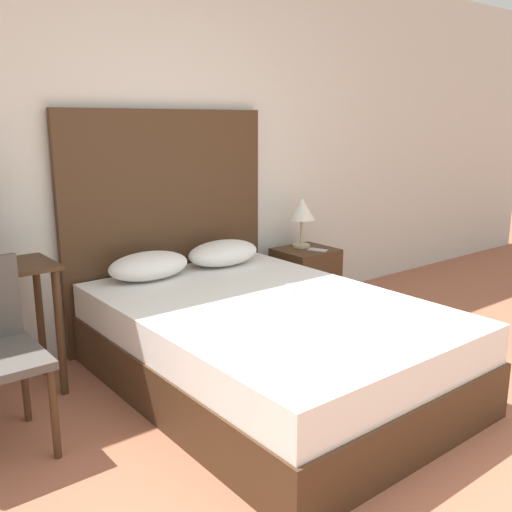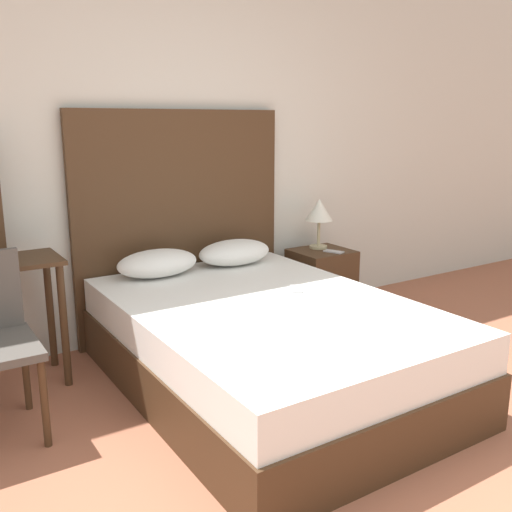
{
  "view_description": "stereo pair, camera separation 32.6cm",
  "coord_description": "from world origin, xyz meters",
  "px_view_note": "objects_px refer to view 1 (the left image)",
  "views": [
    {
      "loc": [
        -1.87,
        -0.93,
        1.52
      ],
      "look_at": [
        0.11,
        1.55,
        0.76
      ],
      "focal_mm": 40.0,
      "sensor_mm": 36.0,
      "label": 1
    },
    {
      "loc": [
        -1.6,
        -1.12,
        1.52
      ],
      "look_at": [
        0.11,
        1.55,
        0.76
      ],
      "focal_mm": 40.0,
      "sensor_mm": 36.0,
      "label": 2
    }
  ],
  "objects_px": {
    "nightstand": "(305,281)",
    "phone_on_nightstand": "(318,250)",
    "phone_on_bed": "(293,288)",
    "bed": "(267,345)",
    "table_lamp": "(302,211)"
  },
  "relations": [
    {
      "from": "nightstand",
      "to": "phone_on_nightstand",
      "type": "height_order",
      "value": "phone_on_nightstand"
    },
    {
      "from": "nightstand",
      "to": "phone_on_nightstand",
      "type": "xyz_separation_m",
      "value": [
        0.03,
        -0.1,
        0.27
      ]
    },
    {
      "from": "phone_on_nightstand",
      "to": "bed",
      "type": "bearing_deg",
      "value": -146.91
    },
    {
      "from": "phone_on_bed",
      "to": "table_lamp",
      "type": "distance_m",
      "value": 1.17
    },
    {
      "from": "nightstand",
      "to": "phone_on_bed",
      "type": "bearing_deg",
      "value": -137.53
    },
    {
      "from": "phone_on_bed",
      "to": "phone_on_nightstand",
      "type": "distance_m",
      "value": 1.01
    },
    {
      "from": "nightstand",
      "to": "phone_on_nightstand",
      "type": "distance_m",
      "value": 0.29
    },
    {
      "from": "nightstand",
      "to": "phone_on_nightstand",
      "type": "relative_size",
      "value": 3.19
    },
    {
      "from": "table_lamp",
      "to": "phone_on_nightstand",
      "type": "relative_size",
      "value": 2.39
    },
    {
      "from": "phone_on_bed",
      "to": "phone_on_nightstand",
      "type": "height_order",
      "value": "phone_on_nightstand"
    },
    {
      "from": "bed",
      "to": "phone_on_bed",
      "type": "height_order",
      "value": "phone_on_bed"
    },
    {
      "from": "bed",
      "to": "table_lamp",
      "type": "xyz_separation_m",
      "value": [
        1.1,
        0.9,
        0.57
      ]
    },
    {
      "from": "bed",
      "to": "phone_on_nightstand",
      "type": "relative_size",
      "value": 12.9
    },
    {
      "from": "phone_on_bed",
      "to": "nightstand",
      "type": "height_order",
      "value": "nightstand"
    },
    {
      "from": "phone_on_bed",
      "to": "table_lamp",
      "type": "bearing_deg",
      "value": 44.55
    }
  ]
}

